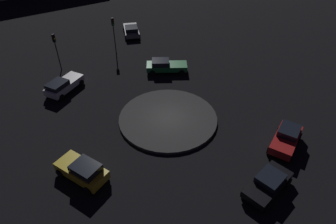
# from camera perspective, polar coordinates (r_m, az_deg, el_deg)

# --- Properties ---
(ground_plane) EXTENTS (118.23, 118.23, 0.00)m
(ground_plane) POSITION_cam_1_polar(r_m,az_deg,el_deg) (27.51, 0.00, -1.40)
(ground_plane) COLOR black
(roundabout_island) EXTENTS (9.01, 9.01, 0.26)m
(roundabout_island) POSITION_cam_1_polar(r_m,az_deg,el_deg) (27.43, 0.00, -1.19)
(roundabout_island) COLOR #383838
(roundabout_island) RESTS_ON ground_plane
(car_black) EXTENTS (3.26, 4.42, 1.35)m
(car_black) POSITION_cam_1_polar(r_m,az_deg,el_deg) (22.60, 18.59, -12.78)
(car_black) COLOR black
(car_black) RESTS_ON ground_plane
(car_yellow) EXTENTS (4.25, 3.74, 1.60)m
(car_yellow) POSITION_cam_1_polar(r_m,az_deg,el_deg) (22.94, -16.01, -10.66)
(car_yellow) COLOR gold
(car_yellow) RESTS_ON ground_plane
(car_green) EXTENTS (3.17, 4.87, 1.44)m
(car_green) POSITION_cam_1_polar(r_m,az_deg,el_deg) (34.22, -0.49, 8.83)
(car_green) COLOR #1E7238
(car_green) RESTS_ON ground_plane
(car_white) EXTENTS (4.11, 4.28, 1.46)m
(car_white) POSITION_cam_1_polar(r_m,az_deg,el_deg) (32.60, -19.41, 4.88)
(car_white) COLOR white
(car_white) RESTS_ON ground_plane
(car_red) EXTENTS (3.74, 4.19, 1.55)m
(car_red) POSITION_cam_1_polar(r_m,az_deg,el_deg) (26.30, 21.70, -4.66)
(car_red) COLOR red
(car_red) RESTS_ON ground_plane
(car_grey) EXTENTS (4.55, 2.73, 1.37)m
(car_grey) POSITION_cam_1_polar(r_m,az_deg,el_deg) (43.54, -7.02, 15.25)
(car_grey) COLOR slate
(car_grey) RESTS_ON ground_plane
(traffic_light_west) EXTENTS (0.37, 0.32, 4.45)m
(traffic_light_west) POSITION_cam_1_polar(r_m,az_deg,el_deg) (37.99, -10.38, 15.41)
(traffic_light_west) COLOR #2D2D2D
(traffic_light_west) RESTS_ON ground_plane
(traffic_light_southwest) EXTENTS (0.40, 0.37, 4.35)m
(traffic_light_southwest) POSITION_cam_1_polar(r_m,az_deg,el_deg) (35.65, -20.70, 11.87)
(traffic_light_southwest) COLOR #2D2D2D
(traffic_light_southwest) RESTS_ON ground_plane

